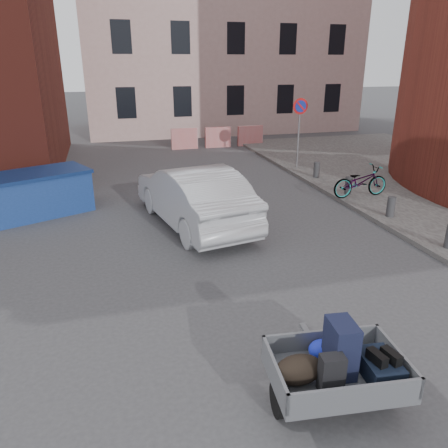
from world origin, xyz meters
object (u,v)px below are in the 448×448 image
object	(u,v)px
silver_car	(193,196)
bicycle	(360,181)
dumpster	(35,194)
trailer	(336,368)

from	to	relation	value
silver_car	bicycle	distance (m)	5.45
dumpster	trailer	bearing A→B (deg)	-87.70
trailer	dumpster	bearing A→B (deg)	122.73
trailer	dumpster	size ratio (longest dim) A/B	0.58
dumpster	bicycle	xyz separation A→B (m)	(9.51, -1.23, -0.01)
dumpster	silver_car	world-z (taller)	silver_car
trailer	silver_car	bearing A→B (deg)	98.90
bicycle	trailer	bearing A→B (deg)	144.80
trailer	dumpster	distance (m)	9.92
trailer	bicycle	world-z (taller)	trailer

